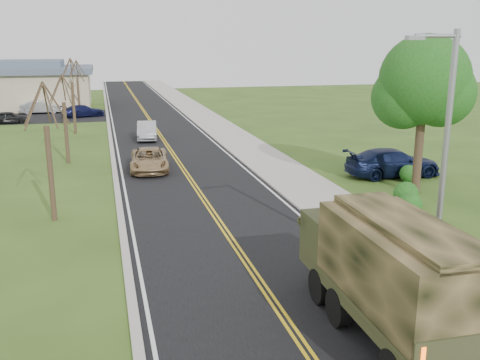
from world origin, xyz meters
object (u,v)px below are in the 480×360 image
object	(u,v)px
sedan_silver	(147,131)
military_truck	(390,267)
suv_champagne	(149,160)
pickup_navy	(393,163)
utility_box_near	(394,251)

from	to	relation	value
sedan_silver	military_truck	bearing A→B (deg)	-78.88
suv_champagne	pickup_navy	size ratio (longest dim) A/B	0.86
sedan_silver	utility_box_near	xyz separation A→B (m)	(6.23, -27.84, -0.22)
military_truck	utility_box_near	distance (m)	5.16
sedan_silver	utility_box_near	world-z (taller)	sedan_silver
military_truck	sedan_silver	world-z (taller)	military_truck
sedan_silver	pickup_navy	bearing A→B (deg)	-46.62
utility_box_near	suv_champagne	bearing A→B (deg)	126.86
military_truck	pickup_navy	xyz separation A→B (m)	(9.33, 15.87, -1.14)
military_truck	pickup_navy	bearing A→B (deg)	60.35
sedan_silver	pickup_navy	distance (m)	20.68
military_truck	suv_champagne	xyz separation A→B (m)	(-4.38, 20.93, -1.28)
pickup_navy	utility_box_near	world-z (taller)	pickup_navy
military_truck	suv_champagne	distance (m)	21.42
military_truck	sedan_silver	xyz separation A→B (m)	(-3.58, 32.02, -1.24)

